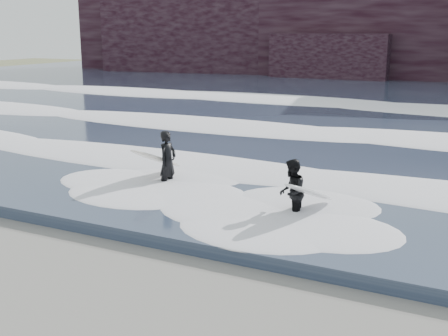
# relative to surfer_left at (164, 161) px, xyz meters

# --- Properties ---
(ground) EXTENTS (120.00, 120.00, 0.00)m
(ground) POSITION_rel_surfer_left_xyz_m (2.59, -6.69, -0.86)
(ground) COLOR olive
(ground) RESTS_ON ground
(sea) EXTENTS (90.00, 52.00, 0.30)m
(sea) POSITION_rel_surfer_left_xyz_m (2.59, 22.31, -0.71)
(sea) COLOR #2F3B52
(sea) RESTS_ON ground
(headland) EXTENTS (70.00, 9.00, 10.00)m
(headland) POSITION_rel_surfer_left_xyz_m (2.59, 39.31, 4.14)
(headland) COLOR black
(headland) RESTS_ON ground
(foam_near) EXTENTS (60.00, 3.20, 0.20)m
(foam_near) POSITION_rel_surfer_left_xyz_m (2.59, 2.31, -0.46)
(foam_near) COLOR white
(foam_near) RESTS_ON sea
(foam_mid) EXTENTS (60.00, 4.00, 0.24)m
(foam_mid) POSITION_rel_surfer_left_xyz_m (2.59, 9.31, -0.44)
(foam_mid) COLOR white
(foam_mid) RESTS_ON sea
(foam_far) EXTENTS (60.00, 4.80, 0.30)m
(foam_far) POSITION_rel_surfer_left_xyz_m (2.59, 18.31, -0.41)
(foam_far) COLOR white
(foam_far) RESTS_ON sea
(surfer_left) EXTENTS (0.98, 2.20, 1.70)m
(surfer_left) POSITION_rel_surfer_left_xyz_m (0.00, 0.00, 0.00)
(surfer_left) COLOR black
(surfer_left) RESTS_ON ground
(surfer_right) EXTENTS (1.27, 2.07, 1.52)m
(surfer_right) POSITION_rel_surfer_left_xyz_m (4.11, -1.02, -0.09)
(surfer_right) COLOR black
(surfer_right) RESTS_ON ground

